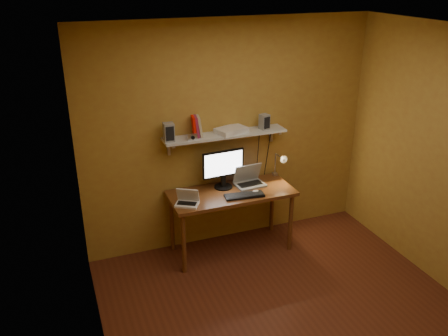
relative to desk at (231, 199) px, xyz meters
name	(u,v)px	position (x,y,z in m)	size (l,w,h in m)	color
room	(299,193)	(0.10, -1.28, 0.64)	(3.44, 3.24, 2.64)	#562516
desk	(231,199)	(0.00, 0.00, 0.00)	(1.40, 0.60, 0.75)	brown
wall_shelf	(225,135)	(0.00, 0.19, 0.69)	(1.40, 0.25, 0.21)	silver
monitor	(223,167)	(-0.04, 0.14, 0.34)	(0.49, 0.22, 0.44)	black
laptop	(249,179)	(0.26, 0.11, 0.15)	(0.35, 0.26, 0.24)	gray
netbook	(187,200)	(-0.55, -0.11, 0.14)	(0.29, 0.27, 0.18)	silver
keyboard	(244,195)	(0.09, -0.16, 0.10)	(0.43, 0.14, 0.02)	black
mouse	(256,192)	(0.24, -0.13, 0.10)	(0.09, 0.06, 0.03)	silver
desk_lamp	(280,162)	(0.66, 0.13, 0.29)	(0.09, 0.23, 0.38)	silver
speaker_left	(169,132)	(-0.64, 0.18, 0.81)	(0.11, 0.11, 0.19)	gray
speaker_right	(264,122)	(0.47, 0.18, 0.80)	(0.10, 0.10, 0.17)	gray
books	(197,126)	(-0.32, 0.22, 0.82)	(0.14, 0.16, 0.23)	red
shelf_camera	(192,137)	(-0.40, 0.12, 0.74)	(0.11, 0.05, 0.06)	silver
router	(231,130)	(0.07, 0.20, 0.74)	(0.33, 0.22, 0.06)	silver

